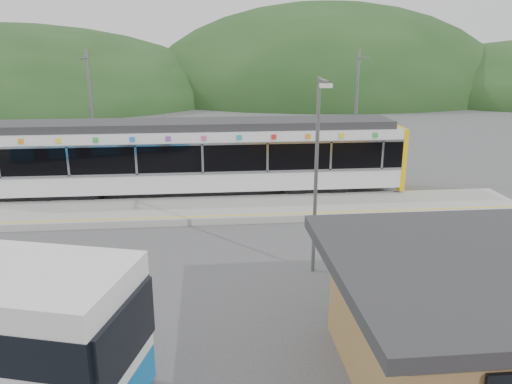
{
  "coord_description": "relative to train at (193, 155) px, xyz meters",
  "views": [
    {
      "loc": [
        -1.04,
        -17.97,
        7.27
      ],
      "look_at": [
        0.8,
        1.0,
        1.61
      ],
      "focal_mm": 35.0,
      "sensor_mm": 36.0,
      "label": 1
    }
  ],
  "objects": [
    {
      "name": "yellow_line",
      "position": [
        1.81,
        -4.0,
        -1.76
      ],
      "size": [
        26.0,
        0.1,
        0.01
      ],
      "primitive_type": "cube",
      "color": "yellow",
      "rests_on": "platform"
    },
    {
      "name": "lamp_post",
      "position": [
        4.12,
        -9.12,
        1.71
      ],
      "size": [
        0.35,
        1.11,
        6.34
      ],
      "rotation": [
        0.0,
        0.0,
        -0.02
      ],
      "color": "slate",
      "rests_on": "ground"
    },
    {
      "name": "catenary_mast_east",
      "position": [
        8.81,
        2.56,
        1.58
      ],
      "size": [
        0.18,
        1.8,
        7.0
      ],
      "color": "slate",
      "rests_on": "ground"
    },
    {
      "name": "train",
      "position": [
        0.0,
        0.0,
        0.0
      ],
      "size": [
        20.44,
        3.01,
        3.74
      ],
      "color": "black",
      "rests_on": "ground"
    },
    {
      "name": "hills",
      "position": [
        8.0,
        -0.71,
        -2.06
      ],
      "size": [
        146.0,
        149.0,
        26.0
      ],
      "color": "#1E3D19",
      "rests_on": "ground"
    },
    {
      "name": "ground",
      "position": [
        1.81,
        -6.0,
        -2.06
      ],
      "size": [
        120.0,
        120.0,
        0.0
      ],
      "primitive_type": "plane",
      "color": "#4C4C4F",
      "rests_on": "ground"
    },
    {
      "name": "catenary_mast_west",
      "position": [
        -5.19,
        2.56,
        1.58
      ],
      "size": [
        0.18,
        1.8,
        7.0
      ],
      "color": "slate",
      "rests_on": "ground"
    },
    {
      "name": "platform",
      "position": [
        1.81,
        -2.7,
        -1.91
      ],
      "size": [
        26.0,
        3.2,
        0.3
      ],
      "primitive_type": "cube",
      "color": "#9E9E99",
      "rests_on": "ground"
    }
  ]
}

